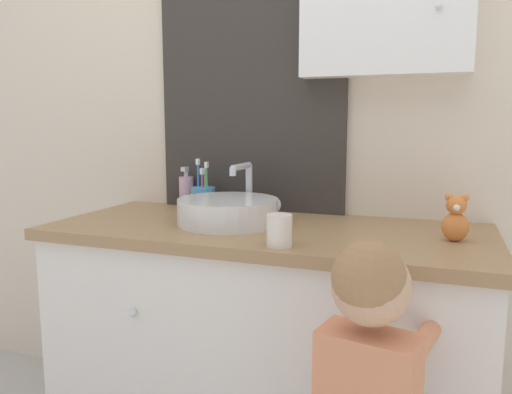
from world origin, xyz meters
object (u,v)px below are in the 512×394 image
object	(u,v)px
soap_dispenser	(186,191)
teddy_bear	(456,219)
sink_basin	(229,210)
drinking_cup	(279,230)
toothbrush_holder	(203,198)

from	to	relation	value
soap_dispenser	teddy_bear	world-z (taller)	soap_dispenser
sink_basin	drinking_cup	bearing A→B (deg)	-43.16
teddy_bear	drinking_cup	size ratio (longest dim) A/B	1.55
toothbrush_holder	drinking_cup	xyz separation A→B (m)	(0.42, -0.41, -0.01)
toothbrush_holder	sink_basin	bearing A→B (deg)	-45.01
toothbrush_holder	drinking_cup	size ratio (longest dim) A/B	2.25
toothbrush_holder	drinking_cup	distance (m)	0.59
toothbrush_holder	soap_dispenser	bearing A→B (deg)	152.35
soap_dispenser	toothbrush_holder	bearing A→B (deg)	-27.65
sink_basin	teddy_bear	world-z (taller)	sink_basin
sink_basin	drinking_cup	distance (m)	0.33
sink_basin	soap_dispenser	world-z (taller)	sink_basin
drinking_cup	toothbrush_holder	bearing A→B (deg)	136.02
toothbrush_holder	teddy_bear	size ratio (longest dim) A/B	1.46
soap_dispenser	drinking_cup	bearing A→B (deg)	-41.44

